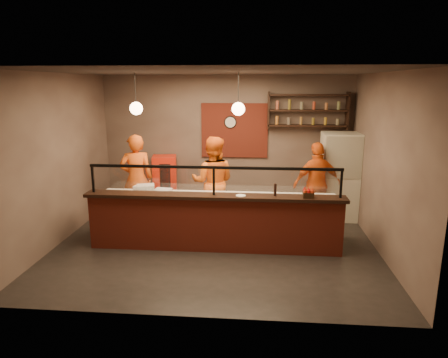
# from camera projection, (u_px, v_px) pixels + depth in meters

# --- Properties ---
(floor) EXTENTS (6.00, 6.00, 0.00)m
(floor) POSITION_uv_depth(u_px,v_px,m) (216.00, 244.00, 7.68)
(floor) COLOR black
(floor) RESTS_ON ground
(ceiling) EXTENTS (6.00, 6.00, 0.00)m
(ceiling) POSITION_uv_depth(u_px,v_px,m) (215.00, 72.00, 6.94)
(ceiling) COLOR #39302C
(ceiling) RESTS_ON wall_back
(wall_back) EXTENTS (6.00, 0.00, 6.00)m
(wall_back) POSITION_uv_depth(u_px,v_px,m) (226.00, 143.00, 9.73)
(wall_back) COLOR #725F54
(wall_back) RESTS_ON floor
(wall_left) EXTENTS (0.00, 5.00, 5.00)m
(wall_left) POSITION_uv_depth(u_px,v_px,m) (58.00, 159.00, 7.56)
(wall_left) COLOR #725F54
(wall_left) RESTS_ON floor
(wall_right) EXTENTS (0.00, 5.00, 5.00)m
(wall_right) POSITION_uv_depth(u_px,v_px,m) (384.00, 165.00, 7.06)
(wall_right) COLOR #725F54
(wall_right) RESTS_ON floor
(wall_front) EXTENTS (6.00, 0.00, 6.00)m
(wall_front) POSITION_uv_depth(u_px,v_px,m) (194.00, 201.00, 4.89)
(wall_front) COLOR #725F54
(wall_front) RESTS_ON floor
(brick_patch) EXTENTS (1.60, 0.04, 1.30)m
(brick_patch) POSITION_uv_depth(u_px,v_px,m) (235.00, 131.00, 9.62)
(brick_patch) COLOR maroon
(brick_patch) RESTS_ON wall_back
(service_counter) EXTENTS (4.60, 0.25, 1.00)m
(service_counter) POSITION_uv_depth(u_px,v_px,m) (214.00, 224.00, 7.27)
(service_counter) COLOR maroon
(service_counter) RESTS_ON floor
(counter_ledge) EXTENTS (4.70, 0.37, 0.06)m
(counter_ledge) POSITION_uv_depth(u_px,v_px,m) (214.00, 196.00, 7.15)
(counter_ledge) COLOR black
(counter_ledge) RESTS_ON service_counter
(worktop_cabinet) EXTENTS (4.60, 0.75, 0.85)m
(worktop_cabinet) POSITION_uv_depth(u_px,v_px,m) (217.00, 219.00, 7.78)
(worktop_cabinet) COLOR gray
(worktop_cabinet) RESTS_ON floor
(worktop) EXTENTS (4.60, 0.75, 0.05)m
(worktop) POSITION_uv_depth(u_px,v_px,m) (217.00, 197.00, 7.67)
(worktop) COLOR silver
(worktop) RESTS_ON worktop_cabinet
(sneeze_guard) EXTENTS (4.50, 0.05, 0.52)m
(sneeze_guard) POSITION_uv_depth(u_px,v_px,m) (214.00, 178.00, 7.07)
(sneeze_guard) COLOR white
(sneeze_guard) RESTS_ON counter_ledge
(wall_shelving) EXTENTS (1.84, 0.28, 0.85)m
(wall_shelving) POSITION_uv_depth(u_px,v_px,m) (308.00, 110.00, 9.22)
(wall_shelving) COLOR black
(wall_shelving) RESTS_ON wall_back
(wall_clock) EXTENTS (0.30, 0.04, 0.30)m
(wall_clock) POSITION_uv_depth(u_px,v_px,m) (230.00, 122.00, 9.57)
(wall_clock) COLOR black
(wall_clock) RESTS_ON wall_back
(pendant_left) EXTENTS (0.24, 0.24, 0.77)m
(pendant_left) POSITION_uv_depth(u_px,v_px,m) (136.00, 108.00, 7.41)
(pendant_left) COLOR black
(pendant_left) RESTS_ON ceiling
(pendant_right) EXTENTS (0.24, 0.24, 0.77)m
(pendant_right) POSITION_uv_depth(u_px,v_px,m) (238.00, 109.00, 7.25)
(pendant_right) COLOR black
(pendant_right) RESTS_ON ceiling
(cook_left) EXTENTS (0.83, 0.68, 1.95)m
(cook_left) POSITION_uv_depth(u_px,v_px,m) (136.00, 179.00, 8.73)
(cook_left) COLOR #EA5A16
(cook_left) RESTS_ON floor
(cook_mid) EXTENTS (0.96, 0.76, 1.93)m
(cook_mid) POSITION_uv_depth(u_px,v_px,m) (213.00, 182.00, 8.49)
(cook_mid) COLOR orange
(cook_mid) RESTS_ON floor
(cook_right) EXTENTS (1.14, 0.72, 1.80)m
(cook_right) POSITION_uv_depth(u_px,v_px,m) (317.00, 184.00, 8.57)
(cook_right) COLOR #E25915
(cook_right) RESTS_ON floor
(fridge) EXTENTS (0.83, 0.78, 1.95)m
(fridge) POSITION_uv_depth(u_px,v_px,m) (339.00, 176.00, 8.96)
(fridge) COLOR beige
(fridge) RESTS_ON floor
(red_cooler) EXTENTS (0.64, 0.61, 1.31)m
(red_cooler) POSITION_uv_depth(u_px,v_px,m) (165.00, 182.00, 9.73)
(red_cooler) COLOR red
(red_cooler) RESTS_ON floor
(pizza_dough) EXTENTS (0.59, 0.59, 0.01)m
(pizza_dough) POSITION_uv_depth(u_px,v_px,m) (237.00, 196.00, 7.61)
(pizza_dough) COLOR #F0E2CB
(pizza_dough) RESTS_ON worktop
(prep_tub_a) EXTENTS (0.39, 0.35, 0.17)m
(prep_tub_a) POSITION_uv_depth(u_px,v_px,m) (146.00, 189.00, 7.84)
(prep_tub_a) COLOR silver
(prep_tub_a) RESTS_ON worktop
(prep_tub_b) EXTENTS (0.34, 0.29, 0.15)m
(prep_tub_b) POSITION_uv_depth(u_px,v_px,m) (143.00, 189.00, 7.85)
(prep_tub_b) COLOR white
(prep_tub_b) RESTS_ON worktop
(prep_tub_c) EXTENTS (0.33, 0.28, 0.15)m
(prep_tub_c) POSITION_uv_depth(u_px,v_px,m) (163.00, 193.00, 7.58)
(prep_tub_c) COLOR silver
(prep_tub_c) RESTS_ON worktop
(rolling_pin) EXTENTS (0.31, 0.26, 0.06)m
(rolling_pin) POSITION_uv_depth(u_px,v_px,m) (162.00, 192.00, 7.85)
(rolling_pin) COLOR yellow
(rolling_pin) RESTS_ON worktop
(condiment_caddy) EXTENTS (0.19, 0.14, 0.10)m
(condiment_caddy) POSITION_uv_depth(u_px,v_px,m) (308.00, 195.00, 6.94)
(condiment_caddy) COLOR black
(condiment_caddy) RESTS_ON counter_ledge
(pepper_mill) EXTENTS (0.06, 0.06, 0.22)m
(pepper_mill) POSITION_uv_depth(u_px,v_px,m) (275.00, 190.00, 7.05)
(pepper_mill) COLOR black
(pepper_mill) RESTS_ON counter_ledge
(small_plate) EXTENTS (0.19, 0.19, 0.01)m
(small_plate) POSITION_uv_depth(u_px,v_px,m) (241.00, 196.00, 7.07)
(small_plate) COLOR silver
(small_plate) RESTS_ON counter_ledge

